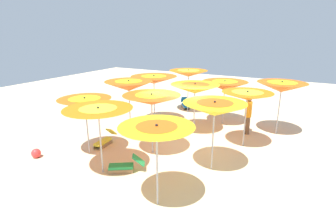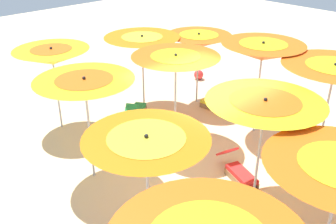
{
  "view_description": "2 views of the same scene",
  "coord_description": "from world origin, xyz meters",
  "px_view_note": "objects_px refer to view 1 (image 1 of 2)",
  "views": [
    {
      "loc": [
        -9.35,
        -4.47,
        4.47
      ],
      "look_at": [
        1.19,
        1.23,
        0.86
      ],
      "focal_mm": 28.31,
      "sensor_mm": 36.0,
      "label": 1
    },
    {
      "loc": [
        4.79,
        -5.62,
        5.21
      ],
      "look_at": [
        -1.28,
        0.16,
        0.97
      ],
      "focal_mm": 41.04,
      "sensor_mm": 36.0,
      "label": 2
    }
  ],
  "objects_px": {
    "beach_umbrella_2": "(247,96)",
    "lounger_1": "(124,166)",
    "beach_umbrella_0": "(157,134)",
    "beach_umbrella_9": "(129,86)",
    "beach_umbrella_8": "(85,103)",
    "lounger_3": "(185,105)",
    "beach_umbrella_7": "(225,86)",
    "beach_umbrella_4": "(98,113)",
    "beach_umbrella_11": "(188,73)",
    "beachgoer_0": "(248,115)",
    "beach_umbrella_5": "(152,100)",
    "lounger_0": "(105,140)",
    "beach_umbrella_3": "(282,87)",
    "beach_umbrella_10": "(154,80)",
    "beach_ball": "(36,153)",
    "beach_umbrella_1": "(214,109)",
    "lounger_2": "(181,130)",
    "beach_umbrella_6": "(195,89)"
  },
  "relations": [
    {
      "from": "beach_umbrella_10",
      "to": "lounger_3",
      "type": "distance_m",
      "value": 3.89
    },
    {
      "from": "beach_umbrella_2",
      "to": "lounger_2",
      "type": "xyz_separation_m",
      "value": [
        -0.15,
        2.76,
        -1.89
      ]
    },
    {
      "from": "beach_umbrella_10",
      "to": "lounger_2",
      "type": "relative_size",
      "value": 1.91
    },
    {
      "from": "lounger_1",
      "to": "beach_umbrella_4",
      "type": "bearing_deg",
      "value": -2.29
    },
    {
      "from": "beach_umbrella_1",
      "to": "beach_umbrella_11",
      "type": "bearing_deg",
      "value": 31.13
    },
    {
      "from": "beach_umbrella_11",
      "to": "beachgoer_0",
      "type": "distance_m",
      "value": 4.54
    },
    {
      "from": "beach_umbrella_9",
      "to": "beach_ball",
      "type": "relative_size",
      "value": 7.3
    },
    {
      "from": "beach_umbrella_1",
      "to": "lounger_1",
      "type": "xyz_separation_m",
      "value": [
        -1.55,
        2.5,
        -1.92
      ]
    },
    {
      "from": "beach_umbrella_5",
      "to": "beachgoer_0",
      "type": "relative_size",
      "value": 1.34
    },
    {
      "from": "beach_umbrella_0",
      "to": "beach_umbrella_9",
      "type": "relative_size",
      "value": 0.91
    },
    {
      "from": "beach_umbrella_4",
      "to": "beach_umbrella_9",
      "type": "xyz_separation_m",
      "value": [
        3.21,
        1.2,
        0.2
      ]
    },
    {
      "from": "lounger_1",
      "to": "beach_ball",
      "type": "bearing_deg",
      "value": -21.03
    },
    {
      "from": "beach_umbrella_1",
      "to": "beach_ball",
      "type": "relative_size",
      "value": 6.96
    },
    {
      "from": "beach_umbrella_8",
      "to": "beach_umbrella_9",
      "type": "relative_size",
      "value": 0.88
    },
    {
      "from": "beach_umbrella_4",
      "to": "beach_umbrella_11",
      "type": "distance_m",
      "value": 7.81
    },
    {
      "from": "beach_umbrella_3",
      "to": "lounger_2",
      "type": "distance_m",
      "value": 4.82
    },
    {
      "from": "beach_umbrella_2",
      "to": "beach_umbrella_7",
      "type": "bearing_deg",
      "value": 34.36
    },
    {
      "from": "beach_umbrella_7",
      "to": "lounger_0",
      "type": "xyz_separation_m",
      "value": [
        -4.99,
        3.45,
        -1.75
      ]
    },
    {
      "from": "beach_umbrella_2",
      "to": "lounger_1",
      "type": "relative_size",
      "value": 1.94
    },
    {
      "from": "beach_umbrella_8",
      "to": "lounger_3",
      "type": "distance_m",
      "value": 7.78
    },
    {
      "from": "beach_umbrella_1",
      "to": "beach_umbrella_11",
      "type": "xyz_separation_m",
      "value": [
        5.88,
        3.55,
        0.11
      ]
    },
    {
      "from": "beach_umbrella_5",
      "to": "beachgoer_0",
      "type": "xyz_separation_m",
      "value": [
        3.75,
        -2.75,
        -1.2
      ]
    },
    {
      "from": "beach_umbrella_1",
      "to": "beach_umbrella_10",
      "type": "distance_m",
      "value": 5.27
    },
    {
      "from": "beach_umbrella_0",
      "to": "beach_umbrella_4",
      "type": "height_order",
      "value": "beach_umbrella_0"
    },
    {
      "from": "beach_umbrella_7",
      "to": "lounger_0",
      "type": "distance_m",
      "value": 6.32
    },
    {
      "from": "beach_umbrella_0",
      "to": "beach_umbrella_1",
      "type": "bearing_deg",
      "value": -14.01
    },
    {
      "from": "beach_umbrella_5",
      "to": "beach_umbrella_11",
      "type": "relative_size",
      "value": 0.95
    },
    {
      "from": "beach_umbrella_1",
      "to": "beach_umbrella_7",
      "type": "height_order",
      "value": "beach_umbrella_1"
    },
    {
      "from": "beach_umbrella_1",
      "to": "beach_ball",
      "type": "height_order",
      "value": "beach_umbrella_1"
    },
    {
      "from": "beach_umbrella_5",
      "to": "beach_umbrella_6",
      "type": "height_order",
      "value": "beach_umbrella_5"
    },
    {
      "from": "beach_umbrella_8",
      "to": "lounger_3",
      "type": "xyz_separation_m",
      "value": [
        7.55,
        -0.57,
        -1.77
      ]
    },
    {
      "from": "beachgoer_0",
      "to": "lounger_1",
      "type": "bearing_deg",
      "value": -42.76
    },
    {
      "from": "beach_umbrella_2",
      "to": "beach_umbrella_10",
      "type": "distance_m",
      "value": 4.74
    },
    {
      "from": "beach_umbrella_8",
      "to": "beach_umbrella_11",
      "type": "bearing_deg",
      "value": -8.38
    },
    {
      "from": "beach_umbrella_2",
      "to": "lounger_1",
      "type": "xyz_separation_m",
      "value": [
        -4.02,
        2.99,
        -1.89
      ]
    },
    {
      "from": "beach_umbrella_4",
      "to": "beach_umbrella_0",
      "type": "bearing_deg",
      "value": -104.04
    },
    {
      "from": "beach_umbrella_10",
      "to": "beach_ball",
      "type": "relative_size",
      "value": 7.19
    },
    {
      "from": "beach_umbrella_7",
      "to": "beachgoer_0",
      "type": "distance_m",
      "value": 1.98
    },
    {
      "from": "beach_umbrella_1",
      "to": "beach_umbrella_9",
      "type": "xyz_separation_m",
      "value": [
        1.3,
        4.32,
        0.12
      ]
    },
    {
      "from": "beach_umbrella_3",
      "to": "beach_umbrella_10",
      "type": "height_order",
      "value": "beach_umbrella_10"
    },
    {
      "from": "beach_umbrella_9",
      "to": "lounger_2",
      "type": "bearing_deg",
      "value": -63.45
    },
    {
      "from": "beach_umbrella_9",
      "to": "lounger_1",
      "type": "xyz_separation_m",
      "value": [
        -2.85,
        -1.82,
        -2.04
      ]
    },
    {
      "from": "beach_umbrella_10",
      "to": "beach_umbrella_11",
      "type": "relative_size",
      "value": 1.0
    },
    {
      "from": "beach_umbrella_7",
      "to": "lounger_2",
      "type": "xyz_separation_m",
      "value": [
        -2.48,
        1.17,
        -1.75
      ]
    },
    {
      "from": "beach_umbrella_0",
      "to": "beach_umbrella_11",
      "type": "height_order",
      "value": "beach_umbrella_11"
    },
    {
      "from": "lounger_0",
      "to": "lounger_1",
      "type": "bearing_deg",
      "value": 51.23
    },
    {
      "from": "beach_umbrella_3",
      "to": "beach_umbrella_7",
      "type": "distance_m",
      "value": 2.62
    },
    {
      "from": "beach_umbrella_5",
      "to": "lounger_3",
      "type": "height_order",
      "value": "beach_umbrella_5"
    },
    {
      "from": "beach_umbrella_0",
      "to": "lounger_2",
      "type": "distance_m",
      "value": 5.44
    },
    {
      "from": "lounger_0",
      "to": "beach_umbrella_7",
      "type": "bearing_deg",
      "value": 139.97
    }
  ]
}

